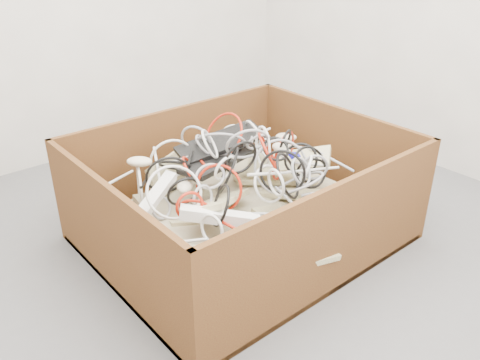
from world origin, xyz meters
TOP-DOWN VIEW (x-y plane):
  - ground at (0.00, 0.00)m, footprint 3.00×3.00m
  - cardboard_box at (0.03, 0.07)m, footprint 1.33×1.11m
  - keyboard_pile at (0.04, 0.08)m, footprint 1.00×1.01m
  - mice_scatter at (0.06, 0.04)m, footprint 0.98×0.70m
  - power_strip_left at (-0.36, 0.13)m, footprint 0.26×0.17m
  - power_strip_right at (-0.27, -0.18)m, footprint 0.28×0.23m
  - vga_plug at (0.33, 0.02)m, footprint 0.06×0.06m
  - cable_tangle at (0.01, 0.04)m, footprint 1.06×0.91m

SIDE VIEW (x-z plane):
  - ground at x=0.00m, z-range 0.00..0.00m
  - cardboard_box at x=0.03m, z-range -0.14..0.39m
  - keyboard_pile at x=0.04m, z-range 0.07..0.48m
  - mice_scatter at x=0.06m, z-range 0.25..0.45m
  - power_strip_left at x=-0.36m, z-range 0.30..0.41m
  - power_strip_right at x=-0.27m, z-range 0.30..0.40m
  - vga_plug at x=0.33m, z-range 0.35..0.38m
  - cable_tangle at x=0.01m, z-range 0.17..0.64m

